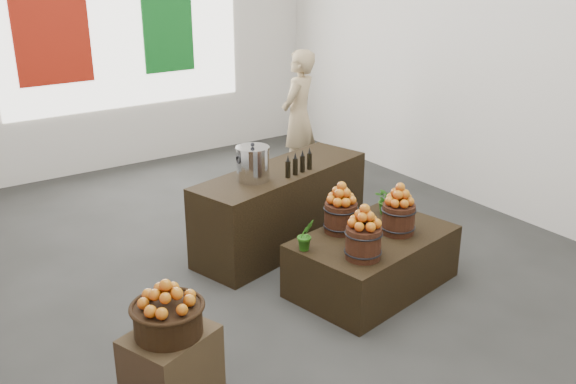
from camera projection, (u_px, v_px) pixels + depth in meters
ground at (249, 267)px, 5.93m from camera, size 7.00×7.00×0.00m
back_wall at (98, 14)px, 7.91m from camera, size 6.00×0.04×4.00m
back_opening at (122, 12)px, 8.06m from camera, size 3.20×0.02×2.40m
deco_red_left at (51, 25)px, 7.61m from camera, size 0.90×0.04×1.40m
deco_green_right at (168, 34)px, 8.47m from camera, size 0.70×0.04×1.00m
crate at (172, 369)px, 4.06m from camera, size 0.65×0.59×0.53m
wicker_basket at (168, 320)px, 3.94m from camera, size 0.42×0.42×0.19m
apples_in_basket at (166, 294)px, 3.87m from camera, size 0.33×0.33×0.18m
display_table at (373, 261)px, 5.51m from camera, size 1.53×1.10×0.48m
apple_bucket_front_left at (363, 243)px, 4.99m from camera, size 0.28×0.28×0.26m
apples_in_bucket_front_left at (364, 216)px, 4.91m from camera, size 0.21×0.21×0.19m
apple_bucket_front_right at (398, 219)px, 5.43m from camera, size 0.28×0.28×0.26m
apples_in_bucket_front_right at (400, 194)px, 5.35m from camera, size 0.21×0.21×0.19m
apple_bucket_rear at (341, 217)px, 5.46m from camera, size 0.28×0.28×0.26m
apples_in_bucket_rear at (341, 193)px, 5.38m from camera, size 0.21×0.21×0.19m
herb_garnish_right at (388, 199)px, 5.83m from camera, size 0.28×0.25×0.28m
herb_garnish_left at (306, 235)px, 5.13m from camera, size 0.15×0.12×0.26m
counter at (282, 208)px, 6.25m from camera, size 2.01×1.08×0.79m
stock_pot_left at (253, 165)px, 5.78m from camera, size 0.30×0.30×0.30m
oil_cruets at (297, 163)px, 5.95m from camera, size 0.28×0.12×0.22m
shopper at (299, 117)px, 7.85m from camera, size 0.71×0.64×1.64m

